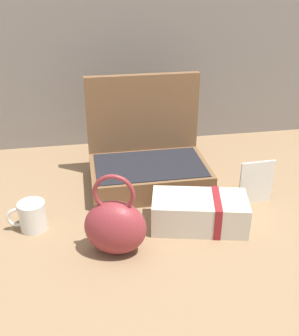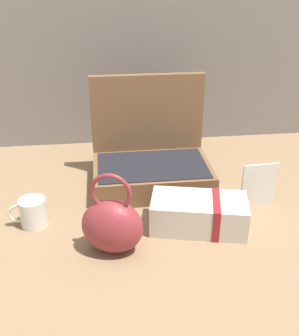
{
  "view_description": "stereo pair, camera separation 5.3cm",
  "coord_description": "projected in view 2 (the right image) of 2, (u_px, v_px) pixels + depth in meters",
  "views": [
    {
      "loc": [
        -0.14,
        -1.02,
        0.69
      ],
      "look_at": [
        0.03,
        -0.02,
        0.16
      ],
      "focal_mm": 43.75,
      "sensor_mm": 36.0,
      "label": 1
    },
    {
      "loc": [
        -0.09,
        -1.03,
        0.69
      ],
      "look_at": [
        0.03,
        -0.02,
        0.16
      ],
      "focal_mm": 43.75,
      "sensor_mm": 36.0,
      "label": 2
    }
  ],
  "objects": [
    {
      "name": "cream_toiletry_bag",
      "position": [
        200.0,
        214.0,
        1.15
      ],
      "size": [
        0.29,
        0.19,
        0.1
      ],
      "color": "beige",
      "rests_on": "ground_plane"
    },
    {
      "name": "open_suitcase",
      "position": [
        151.0,
        161.0,
        1.37
      ],
      "size": [
        0.38,
        0.27,
        0.35
      ],
      "color": "brown",
      "rests_on": "ground_plane"
    },
    {
      "name": "coffee_mug",
      "position": [
        32.0,
        213.0,
        1.16
      ],
      "size": [
        0.11,
        0.08,
        0.08
      ],
      "color": "silver",
      "rests_on": "ground_plane"
    },
    {
      "name": "ground_plane",
      "position": [
        139.0,
        213.0,
        1.24
      ],
      "size": [
        6.0,
        6.0,
        0.0
      ],
      "primitive_type": "plane",
      "color": "#8C6D4C"
    },
    {
      "name": "teal_pouch_handbag",
      "position": [
        112.0,
        225.0,
        1.05
      ],
      "size": [
        0.18,
        0.15,
        0.23
      ],
      "color": "maroon",
      "rests_on": "ground_plane"
    },
    {
      "name": "info_card_left",
      "position": [
        259.0,
        186.0,
        1.24
      ],
      "size": [
        0.11,
        0.01,
        0.14
      ],
      "primitive_type": "cube",
      "rotation": [
        0.0,
        0.0,
        0.05
      ],
      "color": "silver",
      "rests_on": "ground_plane"
    }
  ]
}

